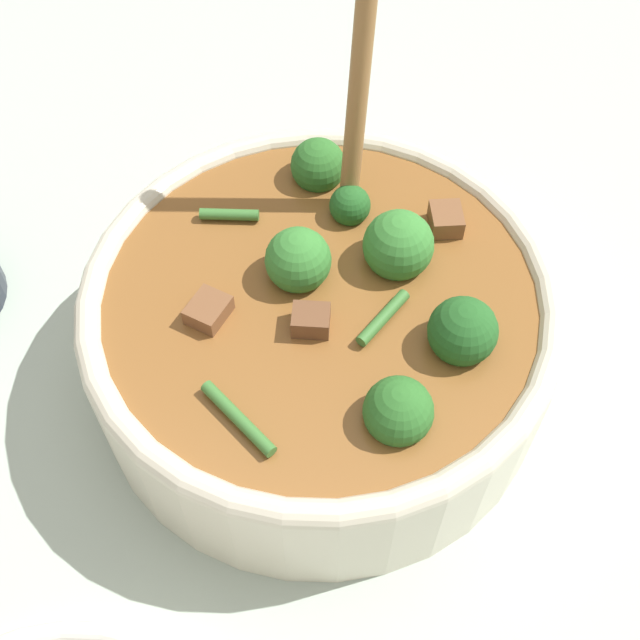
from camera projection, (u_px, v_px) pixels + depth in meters
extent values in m
plane|color=#ADBCAD|center=(320.00, 369.00, 0.53)|extent=(4.00, 4.00, 0.00)
cylinder|color=beige|center=(320.00, 335.00, 0.50)|extent=(0.28, 0.28, 0.08)
torus|color=beige|center=(320.00, 296.00, 0.47)|extent=(0.28, 0.28, 0.02)
cylinder|color=brown|center=(320.00, 316.00, 0.48)|extent=(0.26, 0.26, 0.04)
sphere|color=#2D6B28|center=(398.00, 411.00, 0.41)|extent=(0.04, 0.04, 0.04)
cylinder|color=#6B9956|center=(394.00, 436.00, 0.43)|extent=(0.01, 0.01, 0.02)
sphere|color=#235B23|center=(463.00, 331.00, 0.44)|extent=(0.04, 0.04, 0.04)
cylinder|color=#6B9956|center=(456.00, 359.00, 0.46)|extent=(0.01, 0.01, 0.02)
sphere|color=#387F33|center=(298.00, 260.00, 0.47)|extent=(0.04, 0.04, 0.04)
cylinder|color=#6B9956|center=(299.00, 290.00, 0.49)|extent=(0.01, 0.01, 0.02)
sphere|color=#235B23|center=(350.00, 205.00, 0.50)|extent=(0.03, 0.03, 0.03)
cylinder|color=#6B9956|center=(349.00, 226.00, 0.51)|extent=(0.01, 0.01, 0.01)
sphere|color=#387F33|center=(398.00, 245.00, 0.47)|extent=(0.04, 0.04, 0.04)
cylinder|color=#6B9956|center=(394.00, 278.00, 0.50)|extent=(0.01, 0.01, 0.02)
sphere|color=#2D6B28|center=(318.00, 165.00, 0.52)|extent=(0.04, 0.04, 0.04)
cylinder|color=#6B9956|center=(318.00, 194.00, 0.54)|extent=(0.01, 0.01, 0.02)
cube|color=brown|center=(209.00, 314.00, 0.46)|extent=(0.03, 0.03, 0.02)
cube|color=brown|center=(311.00, 322.00, 0.45)|extent=(0.02, 0.02, 0.02)
cube|color=brown|center=(445.00, 222.00, 0.49)|extent=(0.02, 0.02, 0.02)
cylinder|color=#3D7533|center=(238.00, 418.00, 0.41)|extent=(0.04, 0.05, 0.01)
cylinder|color=#3D7533|center=(383.00, 318.00, 0.45)|extent=(0.03, 0.04, 0.01)
cylinder|color=#3D7533|center=(229.00, 214.00, 0.50)|extent=(0.04, 0.01, 0.01)
ellipsoid|color=olive|center=(347.00, 213.00, 0.51)|extent=(0.04, 0.03, 0.01)
cylinder|color=olive|center=(361.00, 62.00, 0.44)|extent=(0.03, 0.06, 0.20)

